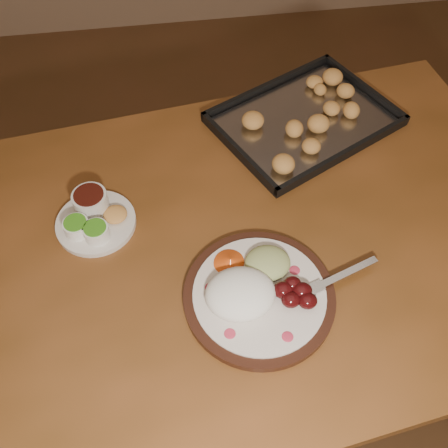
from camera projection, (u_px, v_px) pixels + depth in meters
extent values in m
plane|color=brown|center=(211.00, 357.00, 1.69)|extent=(4.00, 4.00, 0.00)
cube|color=brown|center=(217.00, 249.00, 1.08)|extent=(1.61, 1.09, 0.04)
cylinder|color=#4B3316|center=(380.00, 173.00, 1.71)|extent=(0.07, 0.07, 0.71)
cylinder|color=black|center=(259.00, 296.00, 0.98)|extent=(0.30, 0.30, 0.02)
cylinder|color=silver|center=(259.00, 294.00, 0.97)|extent=(0.26, 0.26, 0.01)
ellipsoid|color=#C02E48|center=(230.00, 334.00, 0.92)|extent=(0.02, 0.02, 0.00)
ellipsoid|color=#C02E48|center=(288.00, 337.00, 0.92)|extent=(0.02, 0.02, 0.00)
ellipsoid|color=#C02E48|center=(295.00, 270.00, 1.00)|extent=(0.02, 0.02, 0.00)
ellipsoid|color=#C02E48|center=(210.00, 287.00, 0.98)|extent=(0.02, 0.02, 0.00)
ellipsoid|color=white|center=(240.00, 294.00, 0.95)|extent=(0.14, 0.12, 0.06)
ellipsoid|color=#4D0B0C|center=(291.00, 300.00, 0.95)|extent=(0.04, 0.03, 0.03)
ellipsoid|color=#4D0B0C|center=(302.00, 291.00, 0.96)|extent=(0.04, 0.03, 0.03)
ellipsoid|color=#4D0B0C|center=(292.00, 284.00, 0.97)|extent=(0.04, 0.03, 0.03)
ellipsoid|color=#4D0B0C|center=(308.00, 301.00, 0.95)|extent=(0.04, 0.03, 0.03)
ellipsoid|color=#4D0B0C|center=(283.00, 290.00, 0.96)|extent=(0.04, 0.03, 0.03)
ellipsoid|color=tan|center=(268.00, 263.00, 1.00)|extent=(0.10, 0.09, 0.04)
cone|color=#D94B13|center=(230.00, 261.00, 1.00)|extent=(0.09, 0.09, 0.03)
cube|color=silver|center=(347.00, 273.00, 1.00)|extent=(0.14, 0.06, 0.00)
cube|color=silver|center=(314.00, 288.00, 0.97)|extent=(0.04, 0.04, 0.00)
cylinder|color=silver|center=(306.00, 298.00, 0.96)|extent=(0.03, 0.01, 0.00)
cylinder|color=silver|center=(304.00, 295.00, 0.97)|extent=(0.03, 0.01, 0.00)
cylinder|color=silver|center=(302.00, 292.00, 0.97)|extent=(0.03, 0.01, 0.00)
cylinder|color=silver|center=(301.00, 289.00, 0.97)|extent=(0.03, 0.01, 0.00)
cylinder|color=silver|center=(96.00, 223.00, 1.09)|extent=(0.17, 0.17, 0.01)
cylinder|color=white|center=(77.00, 227.00, 1.06)|extent=(0.05, 0.05, 0.03)
cylinder|color=#3B861A|center=(75.00, 223.00, 1.04)|extent=(0.05, 0.05, 0.00)
cylinder|color=white|center=(96.00, 232.00, 1.05)|extent=(0.05, 0.05, 0.03)
cylinder|color=#3B861A|center=(95.00, 228.00, 1.04)|extent=(0.05, 0.05, 0.00)
cylinder|color=silver|center=(91.00, 201.00, 1.09)|extent=(0.08, 0.08, 0.04)
cylinder|color=#330E09|center=(89.00, 195.00, 1.07)|extent=(0.07, 0.07, 0.00)
ellipsoid|color=#C17744|center=(115.00, 214.00, 1.09)|extent=(0.05, 0.05, 0.02)
cube|color=black|center=(304.00, 122.00, 1.28)|extent=(0.52, 0.47, 0.01)
cube|color=black|center=(268.00, 86.00, 1.34)|extent=(0.39, 0.20, 0.02)
cube|color=black|center=(346.00, 153.00, 1.20)|extent=(0.39, 0.20, 0.02)
cube|color=black|center=(364.00, 87.00, 1.34)|extent=(0.15, 0.29, 0.02)
cube|color=black|center=(239.00, 151.00, 1.20)|extent=(0.15, 0.29, 0.02)
cube|color=#AFAFB3|center=(304.00, 120.00, 1.28)|extent=(0.48, 0.43, 0.00)
ellipsoid|color=gold|center=(321.00, 107.00, 1.28)|extent=(0.05, 0.05, 0.03)
ellipsoid|color=gold|center=(324.00, 93.00, 1.31)|extent=(0.06, 0.06, 0.03)
ellipsoid|color=gold|center=(293.00, 92.00, 1.31)|extent=(0.06, 0.06, 0.03)
ellipsoid|color=gold|center=(287.00, 106.00, 1.28)|extent=(0.05, 0.05, 0.03)
ellipsoid|color=gold|center=(271.00, 111.00, 1.27)|extent=(0.07, 0.07, 0.03)
ellipsoid|color=gold|center=(287.00, 120.00, 1.25)|extent=(0.06, 0.06, 0.03)
ellipsoid|color=gold|center=(276.00, 136.00, 1.22)|extent=(0.06, 0.06, 0.03)
ellipsoid|color=gold|center=(309.00, 139.00, 1.21)|extent=(0.07, 0.07, 0.03)
ellipsoid|color=gold|center=(313.00, 129.00, 1.23)|extent=(0.05, 0.05, 0.03)
ellipsoid|color=gold|center=(336.00, 125.00, 1.24)|extent=(0.06, 0.06, 0.03)
ellipsoid|color=gold|center=(324.00, 112.00, 1.27)|extent=(0.06, 0.06, 0.03)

